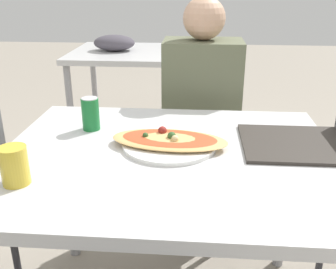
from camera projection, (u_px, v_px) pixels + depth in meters
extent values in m
cube|color=silver|center=(168.00, 159.00, 1.32)|extent=(1.13, 0.93, 0.04)
cylinder|color=#99999E|center=(69.00, 191.00, 1.88)|extent=(0.05, 0.05, 0.73)
cylinder|color=#99999E|center=(285.00, 200.00, 1.80)|extent=(0.05, 0.05, 0.73)
cube|color=#4C4C4C|center=(200.00, 152.00, 2.09)|extent=(0.40, 0.40, 0.04)
cube|color=#4C4C4C|center=(201.00, 99.00, 2.17)|extent=(0.38, 0.03, 0.43)
cylinder|color=#38383D|center=(231.00, 208.00, 2.01)|extent=(0.03, 0.03, 0.43)
cylinder|color=#38383D|center=(165.00, 205.00, 2.03)|extent=(0.03, 0.03, 0.43)
cylinder|color=#38383D|center=(227.00, 177.00, 2.32)|extent=(0.03, 0.03, 0.43)
cylinder|color=#38383D|center=(170.00, 175.00, 2.35)|extent=(0.03, 0.03, 0.43)
cylinder|color=#38383D|center=(16.00, 257.00, 1.66)|extent=(0.03, 0.03, 0.43)
cylinder|color=#38383D|center=(322.00, 249.00, 1.71)|extent=(0.03, 0.03, 0.43)
cylinder|color=#2D2D38|center=(215.00, 200.00, 2.05)|extent=(0.10, 0.10, 0.47)
cylinder|color=#2D2D38|center=(182.00, 198.00, 2.06)|extent=(0.10, 0.10, 0.47)
cube|color=#60664C|center=(202.00, 98.00, 1.95)|extent=(0.38, 0.24, 0.57)
sphere|color=tan|center=(204.00, 18.00, 1.80)|extent=(0.20, 0.20, 0.20)
cylinder|color=white|center=(168.00, 144.00, 1.36)|extent=(0.33, 0.33, 0.01)
ellipsoid|color=#E0AD66|center=(168.00, 140.00, 1.35)|extent=(0.42, 0.23, 0.02)
ellipsoid|color=#C14C28|center=(168.00, 138.00, 1.35)|extent=(0.34, 0.19, 0.01)
sphere|color=maroon|center=(162.00, 131.00, 1.39)|extent=(0.03, 0.03, 0.03)
sphere|color=beige|center=(175.00, 139.00, 1.32)|extent=(0.03, 0.03, 0.03)
sphere|color=#335928|center=(145.00, 135.00, 1.36)|extent=(0.02, 0.02, 0.02)
sphere|color=#335928|center=(172.00, 136.00, 1.34)|extent=(0.03, 0.03, 0.03)
cylinder|color=#197233|center=(91.00, 114.00, 1.49)|extent=(0.07, 0.07, 0.12)
cylinder|color=silver|center=(89.00, 98.00, 1.47)|extent=(0.06, 0.06, 0.00)
cylinder|color=gold|center=(14.00, 166.00, 1.10)|extent=(0.08, 0.08, 0.11)
cube|color=#332D28|center=(295.00, 144.00, 1.37)|extent=(0.37, 0.33, 0.01)
cube|color=silver|center=(143.00, 54.00, 3.07)|extent=(1.10, 0.80, 0.04)
ellipsoid|color=#4C4751|center=(114.00, 43.00, 3.05)|extent=(0.32, 0.24, 0.12)
cylinder|color=#99999E|center=(71.00, 113.00, 2.93)|extent=(0.05, 0.05, 0.73)
cylinder|color=#99999E|center=(205.00, 117.00, 2.85)|extent=(0.05, 0.05, 0.73)
cylinder|color=#99999E|center=(95.00, 88.00, 3.57)|extent=(0.05, 0.05, 0.73)
cylinder|color=#99999E|center=(205.00, 90.00, 3.50)|extent=(0.05, 0.05, 0.73)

